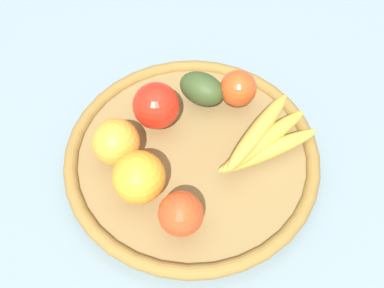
{
  "coord_description": "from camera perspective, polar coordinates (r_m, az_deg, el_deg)",
  "views": [
    {
      "loc": [
        -0.32,
        0.29,
        0.69
      ],
      "look_at": [
        0.0,
        0.0,
        0.06
      ],
      "focal_mm": 43.95,
      "sensor_mm": 36.0,
      "label": 1
    }
  ],
  "objects": [
    {
      "name": "ground_plane",
      "position": [
        0.81,
        0.0,
        -2.32
      ],
      "size": [
        2.4,
        2.4,
        0.0
      ],
      "primitive_type": "plane",
      "color": "slate",
      "rests_on": "ground"
    },
    {
      "name": "orange_1",
      "position": [
        0.71,
        -6.69,
        -3.78
      ],
      "size": [
        0.11,
        0.11,
        0.08
      ],
      "primitive_type": "sphere",
      "rotation": [
        0.0,
        0.0,
        2.49
      ],
      "color": "orange",
      "rests_on": "basket"
    },
    {
      "name": "orange_0",
      "position": [
        0.75,
        -9.24,
        0.23
      ],
      "size": [
        0.1,
        0.1,
        0.08
      ],
      "primitive_type": "sphere",
      "rotation": [
        0.0,
        0.0,
        5.99
      ],
      "color": "orange",
      "rests_on": "basket"
    },
    {
      "name": "avocado",
      "position": [
        0.83,
        1.2,
        6.72
      ],
      "size": [
        0.1,
        0.08,
        0.06
      ],
      "primitive_type": "ellipsoid",
      "rotation": [
        0.0,
        0.0,
        0.29
      ],
      "color": "#2E431F",
      "rests_on": "basket"
    },
    {
      "name": "apple_2",
      "position": [
        0.69,
        -1.36,
        -8.47
      ],
      "size": [
        0.08,
        0.08,
        0.07
      ],
      "primitive_type": "sphere",
      "rotation": [
        0.0,
        0.0,
        3.37
      ],
      "color": "red",
      "rests_on": "basket"
    },
    {
      "name": "basket",
      "position": [
        0.8,
        0.0,
        -1.57
      ],
      "size": [
        0.43,
        0.43,
        0.04
      ],
      "color": "olive",
      "rests_on": "ground_plane"
    },
    {
      "name": "apple_0",
      "position": [
        0.79,
        -4.54,
        4.53
      ],
      "size": [
        0.11,
        0.11,
        0.08
      ],
      "primitive_type": "sphere",
      "rotation": [
        0.0,
        0.0,
        5.3
      ],
      "color": "red",
      "rests_on": "basket"
    },
    {
      "name": "banana_bunch",
      "position": [
        0.77,
        8.71,
        0.43
      ],
      "size": [
        0.1,
        0.19,
        0.05
      ],
      "color": "gold",
      "rests_on": "basket"
    },
    {
      "name": "apple_1",
      "position": [
        0.83,
        5.63,
        6.73
      ],
      "size": [
        0.09,
        0.09,
        0.06
      ],
      "primitive_type": "sphere",
      "rotation": [
        0.0,
        0.0,
        2.69
      ],
      "color": "#C24219",
      "rests_on": "basket"
    }
  ]
}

